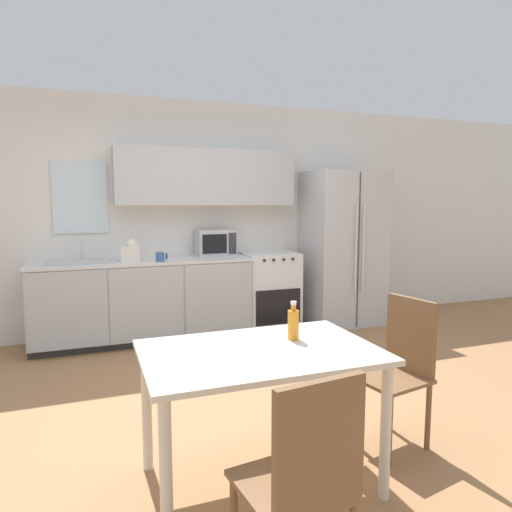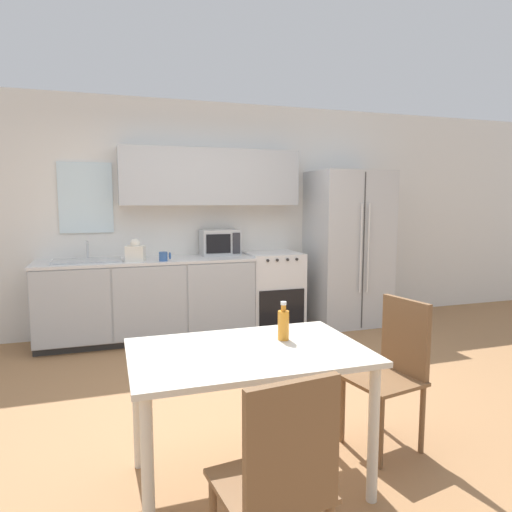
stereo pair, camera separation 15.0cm
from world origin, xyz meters
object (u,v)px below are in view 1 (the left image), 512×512
oven_range (269,290)px  coffee_mug (161,257)px  refrigerator (342,248)px  dining_chair_side (400,360)px  drink_bottle (293,324)px  dining_chair_near (306,475)px  microwave (216,243)px  dining_table (260,368)px

oven_range → coffee_mug: (-1.32, -0.22, 0.49)m
refrigerator → coffee_mug: size_ratio=15.33×
refrigerator → coffee_mug: refrigerator is taller
dining_chair_side → drink_bottle: 0.82m
refrigerator → dining_chair_near: refrigerator is taller
dining_chair_near → coffee_mug: bearing=82.9°
oven_range → microwave: 0.87m
oven_range → dining_chair_side: bearing=-94.1°
microwave → dining_chair_near: bearing=-100.2°
dining_table → drink_bottle: (0.24, 0.10, 0.19)m
dining_table → dining_chair_near: bearing=-98.3°
coffee_mug → microwave: bearing=25.9°
oven_range → coffee_mug: size_ratio=7.45×
oven_range → coffee_mug: coffee_mug is taller
refrigerator → drink_bottle: bearing=-125.5°
drink_bottle → dining_chair_near: bearing=-111.9°
drink_bottle → dining_chair_side: bearing=0.7°
dining_table → drink_bottle: drink_bottle is taller
oven_range → dining_chair_near: size_ratio=0.99×
dining_table → oven_range: bearing=67.4°
microwave → dining_table: (-0.57, -2.98, -0.40)m
refrigerator → drink_bottle: refrigerator is taller
coffee_mug → oven_range: bearing=9.4°
refrigerator → microwave: size_ratio=4.31×
dining_chair_side → refrigerator: bearing=-34.5°
oven_range → dining_chair_near: dining_chair_near is taller
dining_chair_side → dining_chair_near: bearing=117.8°
microwave → dining_chair_side: bearing=-81.5°
microwave → oven_range: bearing=-10.5°
refrigerator → dining_chair_near: size_ratio=2.05×
refrigerator → drink_bottle: (-1.92, -2.70, -0.10)m
microwave → dining_table: size_ratio=0.36×
coffee_mug → dining_chair_near: (0.01, -3.42, -0.42)m
dining_table → drink_bottle: bearing=23.0°
refrigerator → dining_chair_side: refrigerator is taller
refrigerator → dining_chair_side: size_ratio=2.05×
dining_chair_side → drink_bottle: size_ratio=4.22×
microwave → drink_bottle: 2.90m
dining_table → coffee_mug: bearing=92.7°
microwave → drink_bottle: size_ratio=2.00×
coffee_mug → dining_table: coffee_mug is taller
dining_chair_near → drink_bottle: bearing=60.8°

